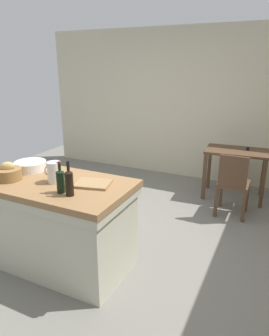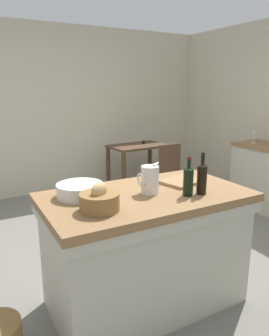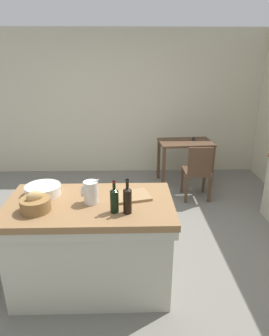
{
  "view_description": "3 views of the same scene",
  "coord_description": "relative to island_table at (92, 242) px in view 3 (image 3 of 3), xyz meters",
  "views": [
    {
      "loc": [
        1.64,
        -2.75,
        1.98
      ],
      "look_at": [
        0.23,
        0.17,
        0.89
      ],
      "focal_mm": 32.9,
      "sensor_mm": 36.0,
      "label": 1
    },
    {
      "loc": [
        -1.41,
        -2.51,
        1.66
      ],
      "look_at": [
        0.07,
        0.19,
        0.89
      ],
      "focal_mm": 34.34,
      "sensor_mm": 36.0,
      "label": 2
    },
    {
      "loc": [
        0.08,
        -3.01,
        2.14
      ],
      "look_at": [
        0.17,
        0.28,
        0.9
      ],
      "focal_mm": 32.06,
      "sensor_mm": 36.0,
      "label": 3
    }
  ],
  "objects": [
    {
      "name": "ground_plane",
      "position": [
        0.26,
        0.6,
        -0.49
      ],
      "size": [
        6.76,
        6.76,
        0.0
      ],
      "primitive_type": "plane",
      "color": "slate"
    },
    {
      "name": "wall_back",
      "position": [
        0.26,
        3.2,
        0.81
      ],
      "size": [
        5.32,
        0.12,
        2.6
      ],
      "primitive_type": "cube",
      "color": "beige",
      "rests_on": "ground"
    },
    {
      "name": "island_table",
      "position": [
        0.0,
        0.0,
        0.0
      ],
      "size": [
        1.51,
        0.84,
        0.91
      ],
      "color": "olive",
      "rests_on": "ground"
    },
    {
      "name": "writing_desk",
      "position": [
        1.35,
        2.53,
        0.15
      ],
      "size": [
        0.94,
        0.62,
        0.81
      ],
      "color": "#513826",
      "rests_on": "ground"
    },
    {
      "name": "wooden_chair",
      "position": [
        1.43,
        1.86,
        -0.01
      ],
      "size": [
        0.4,
        0.4,
        0.89
      ],
      "color": "#513826",
      "rests_on": "ground"
    },
    {
      "name": "pitcher",
      "position": [
        0.02,
        -0.01,
        0.52
      ],
      "size": [
        0.17,
        0.13,
        0.25
      ],
      "color": "silver",
      "rests_on": "island_table"
    },
    {
      "name": "wash_bowl",
      "position": [
        -0.45,
        0.17,
        0.47
      ],
      "size": [
        0.33,
        0.33,
        0.09
      ],
      "primitive_type": "cylinder",
      "color": "silver",
      "rests_on": "island_table"
    },
    {
      "name": "bread_basket",
      "position": [
        -0.43,
        -0.15,
        0.48
      ],
      "size": [
        0.25,
        0.25,
        0.18
      ],
      "color": "olive",
      "rests_on": "island_table"
    },
    {
      "name": "cutting_board",
      "position": [
        0.39,
        0.09,
        0.43
      ],
      "size": [
        0.37,
        0.32,
        0.02
      ],
      "primitive_type": "cube",
      "rotation": [
        0.0,
        0.0,
        0.24
      ],
      "color": "#99754C",
      "rests_on": "island_table"
    },
    {
      "name": "wine_bottle_dark",
      "position": [
        0.34,
        -0.2,
        0.54
      ],
      "size": [
        0.07,
        0.07,
        0.3
      ],
      "color": "black",
      "rests_on": "island_table"
    },
    {
      "name": "wine_bottle_amber",
      "position": [
        0.23,
        -0.18,
        0.53
      ],
      "size": [
        0.07,
        0.07,
        0.28
      ],
      "color": "black",
      "rests_on": "island_table"
    }
  ]
}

